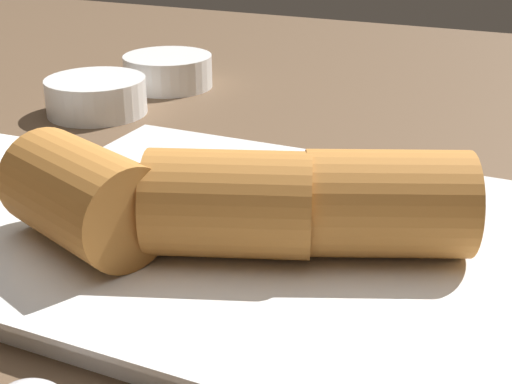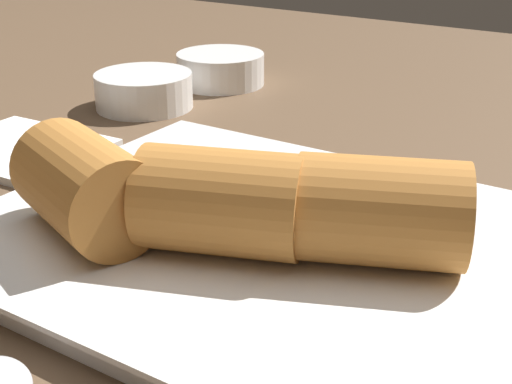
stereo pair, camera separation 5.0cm
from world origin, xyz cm
name	(u,v)px [view 2 (the right image)]	position (x,y,z in cm)	size (l,w,h in cm)	color
table_surface	(247,282)	(0.00, 0.00, 1.00)	(180.00, 140.00, 2.00)	brown
serving_plate	(256,240)	(-0.37, 1.47, 2.76)	(30.58, 25.07, 1.50)	white
roll_front_left	(370,211)	(6.06, 1.53, 6.14)	(9.39, 7.97, 5.27)	#B77533
roll_front_right	(212,201)	(-0.96, -1.62, 6.14)	(9.36, 7.72, 5.27)	#B77533
roll_back_left	(83,184)	(-7.86, -3.50, 6.14)	(9.35, 7.78, 5.27)	#B77533
dipping_bowl_near	(144,89)	(-23.25, 18.80, 3.68)	(8.55, 8.55, 3.08)	white
dipping_bowl_far	(220,68)	(-22.08, 28.81, 3.68)	(8.55, 8.55, 3.08)	white
napkin	(19,149)	(-23.46, 4.97, 2.30)	(11.96, 10.31, 0.60)	white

